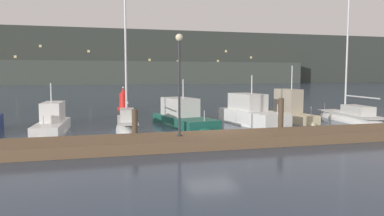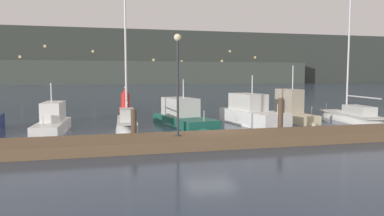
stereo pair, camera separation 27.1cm
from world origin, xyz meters
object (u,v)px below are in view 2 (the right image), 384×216
object	(u,v)px
sailboat_berth_7	(351,119)
motorboat_berth_4	(183,121)
dock_lamppost	(178,69)
motorboat_berth_5	(252,118)
motorboat_berth_2	(52,128)
motorboat_berth_6	(292,115)
channel_buoy	(125,101)
sailboat_berth_3	(127,129)

from	to	relation	value
sailboat_berth_7	motorboat_berth_4	bearing A→B (deg)	175.29
dock_lamppost	motorboat_berth_5	bearing A→B (deg)	43.84
motorboat_berth_5	dock_lamppost	xyz separation A→B (m)	(-6.16, -5.92, 3.02)
motorboat_berth_5	dock_lamppost	world-z (taller)	dock_lamppost
motorboat_berth_4	motorboat_berth_5	world-z (taller)	motorboat_berth_5
motorboat_berth_2	motorboat_berth_6	bearing A→B (deg)	4.73
motorboat_berth_5	sailboat_berth_7	distance (m)	7.26
motorboat_berth_6	channel_buoy	distance (m)	16.02
motorboat_berth_4	motorboat_berth_6	size ratio (longest dim) A/B	1.38
motorboat_berth_2	channel_buoy	distance (m)	14.48
motorboat_berth_4	motorboat_berth_6	bearing A→B (deg)	0.17
dock_lamppost	motorboat_berth_6	bearing A→B (deg)	35.29
motorboat_berth_5	sailboat_berth_3	bearing A→B (deg)	-173.64
motorboat_berth_6	channel_buoy	xyz separation A→B (m)	(-10.25, 12.32, 0.38)
motorboat_berth_4	dock_lamppost	size ratio (longest dim) A/B	1.47
motorboat_berth_5	motorboat_berth_6	world-z (taller)	motorboat_berth_6
dock_lamppost	motorboat_berth_2	bearing A→B (deg)	137.24
sailboat_berth_3	motorboat_berth_4	distance (m)	4.01
motorboat_berth_2	motorboat_berth_4	bearing A→B (deg)	9.19
motorboat_berth_4	channel_buoy	distance (m)	12.63
sailboat_berth_7	dock_lamppost	bearing A→B (deg)	-157.02
motorboat_berth_2	sailboat_berth_3	bearing A→B (deg)	-5.36
motorboat_berth_5	motorboat_berth_4	bearing A→B (deg)	170.52
sailboat_berth_3	motorboat_berth_6	distance (m)	11.38
motorboat_berth_4	dock_lamppost	distance (m)	7.57
sailboat_berth_3	sailboat_berth_7	size ratio (longest dim) A/B	0.67
motorboat_berth_5	channel_buoy	size ratio (longest dim) A/B	3.03
sailboat_berth_3	motorboat_berth_4	size ratio (longest dim) A/B	1.23
motorboat_berth_4	motorboat_berth_6	xyz separation A→B (m)	(7.59, 0.02, 0.13)
sailboat_berth_7	channel_buoy	distance (m)	19.49
sailboat_berth_3	channel_buoy	world-z (taller)	sailboat_berth_3
channel_buoy	dock_lamppost	distance (m)	19.18
motorboat_berth_6	sailboat_berth_7	size ratio (longest dim) A/B	0.40
motorboat_berth_2	sailboat_berth_3	xyz separation A→B (m)	(4.01, -0.38, -0.15)
motorboat_berth_2	channel_buoy	world-z (taller)	motorboat_berth_2
sailboat_berth_3	motorboat_berth_6	world-z (taller)	sailboat_berth_3
motorboat_berth_2	channel_buoy	size ratio (longest dim) A/B	2.56
motorboat_berth_6	sailboat_berth_7	bearing A→B (deg)	-13.74
sailboat_berth_7	dock_lamppost	world-z (taller)	sailboat_berth_7
channel_buoy	dock_lamppost	bearing A→B (deg)	-87.50
sailboat_berth_3	motorboat_berth_5	size ratio (longest dim) A/B	1.29
sailboat_berth_7	channel_buoy	world-z (taller)	sailboat_berth_7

